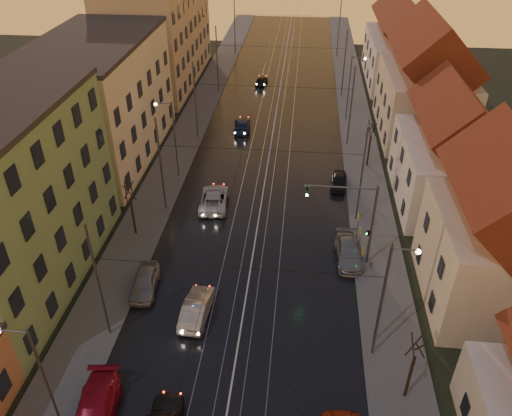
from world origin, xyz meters
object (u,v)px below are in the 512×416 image
(driving_car_1, at_px, (197,308))
(parked_right_2, at_px, (339,181))
(street_lamp_3, at_px, (352,82))
(parked_left_2, at_px, (95,412))
(traffic_light_mast, at_px, (360,215))
(driving_car_4, at_px, (261,81))
(street_lamp_0, at_px, (37,372))
(driving_car_2, at_px, (214,199))
(driving_car_3, at_px, (242,125))
(parked_right_1, at_px, (349,252))
(parked_left_3, at_px, (145,282))
(street_lamp_1, at_px, (389,287))
(street_lamp_2, at_px, (171,132))

(driving_car_1, height_order, parked_right_2, driving_car_1)
(street_lamp_3, height_order, parked_right_2, street_lamp_3)
(driving_car_1, height_order, parked_left_2, parked_left_2)
(traffic_light_mast, bearing_deg, driving_car_4, 105.33)
(parked_left_2, bearing_deg, traffic_light_mast, 37.96)
(driving_car_1, bearing_deg, street_lamp_0, 60.02)
(driving_car_2, bearing_deg, parked_left_2, 78.14)
(driving_car_2, relative_size, parked_right_2, 1.43)
(driving_car_1, bearing_deg, driving_car_3, -85.97)
(driving_car_2, xyz_separation_m, parked_right_1, (11.90, -6.63, -0.04))
(street_lamp_0, height_order, driving_car_2, street_lamp_0)
(driving_car_4, distance_m, parked_left_3, 44.21)
(driving_car_1, xyz_separation_m, driving_car_3, (-0.56, 30.37, -0.08))
(street_lamp_1, distance_m, driving_car_4, 49.08)
(street_lamp_3, relative_size, parked_left_3, 1.89)
(driving_car_4, bearing_deg, street_lamp_1, 110.00)
(parked_left_2, distance_m, parked_right_1, 21.55)
(street_lamp_1, xyz_separation_m, driving_car_1, (-12.25, 1.19, -4.13))
(street_lamp_3, xyz_separation_m, parked_right_1, (-1.50, -27.55, -4.19))
(parked_right_1, distance_m, parked_right_2, 11.07)
(traffic_light_mast, bearing_deg, driving_car_3, 116.41)
(street_lamp_3, bearing_deg, driving_car_2, -122.64)
(driving_car_1, relative_size, driving_car_2, 0.86)
(driving_car_3, xyz_separation_m, parked_left_2, (-3.48, -38.79, 0.10))
(driving_car_3, xyz_separation_m, parked_right_1, (11.31, -23.11, 0.03))
(driving_car_1, distance_m, driving_car_3, 30.38)
(parked_left_2, bearing_deg, parked_right_1, 39.55)
(driving_car_4, bearing_deg, parked_right_1, 110.85)
(street_lamp_3, relative_size, driving_car_1, 1.75)
(driving_car_4, height_order, parked_left_2, parked_left_2)
(traffic_light_mast, distance_m, parked_left_2, 21.84)
(street_lamp_3, relative_size, parked_right_1, 1.66)
(street_lamp_1, bearing_deg, driving_car_3, 112.10)
(traffic_light_mast, distance_m, parked_right_1, 3.95)
(street_lamp_3, bearing_deg, driving_car_3, -160.91)
(street_lamp_0, height_order, street_lamp_2, same)
(driving_car_2, bearing_deg, driving_car_4, -97.10)
(street_lamp_2, xyz_separation_m, parked_left_3, (1.65, -16.55, -4.16))
(street_lamp_2, xyz_separation_m, driving_car_3, (5.39, 11.56, -4.22))
(driving_car_3, relative_size, parked_right_1, 0.96)
(driving_car_3, relative_size, parked_left_2, 0.87)
(street_lamp_1, relative_size, parked_left_2, 1.51)
(driving_car_3, distance_m, parked_left_3, 28.36)
(driving_car_2, xyz_separation_m, parked_right_2, (11.55, 4.43, -0.11))
(street_lamp_1, relative_size, parked_right_1, 1.66)
(driving_car_1, relative_size, parked_right_2, 1.23)
(street_lamp_2, relative_size, driving_car_2, 1.51)
(street_lamp_1, height_order, driving_car_1, street_lamp_1)
(street_lamp_1, height_order, parked_right_2, street_lamp_1)
(driving_car_1, bearing_deg, parked_right_2, -116.63)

